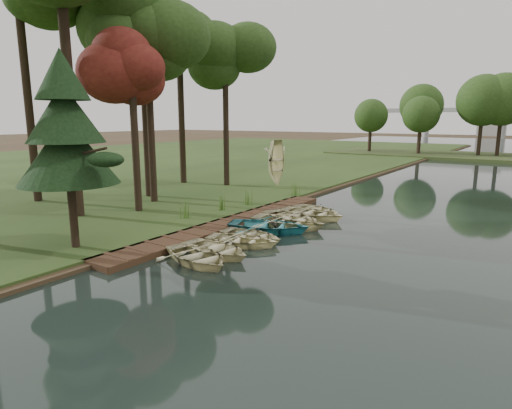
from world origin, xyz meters
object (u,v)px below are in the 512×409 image
Objects in this scene: rowboat_0 at (197,254)px; rowboat_2 at (242,238)px; rowboat_1 at (216,247)px; stored_rowboat at (277,181)px; pine_tree at (66,131)px; boardwalk at (231,223)px.

rowboat_0 reaches higher than rowboat_2.
rowboat_0 is 1.03× the size of rowboat_1.
rowboat_2 is at bearing -149.24° from stored_rowboat.
pine_tree is (-4.90, -1.81, 4.51)m from rowboat_0.
stored_rowboat reaches higher than boardwalk.
rowboat_2 reaches higher than boardwalk.
stored_rowboat is at bearing 110.32° from boardwalk.
rowboat_1 is 0.91× the size of stored_rowboat.
rowboat_1 is 1.03× the size of rowboat_2.
boardwalk is at bearing 29.15° from rowboat_2.
boardwalk is at bearing -154.89° from stored_rowboat.
boardwalk is 11.75m from stored_rowboat.
boardwalk is 4.92m from rowboat_1.
rowboat_1 is 0.42× the size of pine_tree.
pine_tree is (-4.97, -4.56, 4.53)m from rowboat_2.
boardwalk is 4.53× the size of stored_rowboat.
pine_tree is at bearing 117.16° from rowboat_2.
rowboat_2 is 0.41× the size of pine_tree.
rowboat_1 is at bearing -151.94° from stored_rowboat.
rowboat_1 is 7.27m from pine_tree.
rowboat_2 is at bearing 14.86° from rowboat_0.
rowboat_0 is at bearing -153.35° from stored_rowboat.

